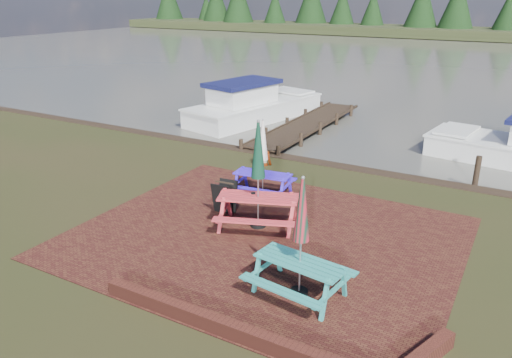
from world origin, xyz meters
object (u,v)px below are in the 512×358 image
object	(u,v)px
picnic_table_red	(258,192)
person	(263,141)
picnic_table_teal	(300,256)
jetty	(306,125)
chalkboard	(225,197)
boat_jetty	(253,107)
picnic_table_blue	(263,170)

from	to	relation	value
picnic_table_red	person	world-z (taller)	picnic_table_red
picnic_table_teal	jetty	xyz separation A→B (m)	(-5.26, 12.10, -0.76)
picnic_table_red	jetty	bearing A→B (deg)	86.62
picnic_table_teal	chalkboard	world-z (taller)	picnic_table_teal
person	chalkboard	bearing A→B (deg)	81.92
jetty	boat_jetty	size ratio (longest dim) A/B	1.16
chalkboard	person	bearing A→B (deg)	98.52
picnic_table_red	jetty	size ratio (longest dim) A/B	0.31
picnic_table_teal	picnic_table_blue	size ratio (longest dim) A/B	1.08
boat_jetty	jetty	bearing A→B (deg)	0.10
picnic_table_blue	person	distance (m)	2.76
picnic_table_teal	jetty	world-z (taller)	picnic_table_teal
picnic_table_teal	person	size ratio (longest dim) A/B	1.43
picnic_table_blue	jetty	bearing A→B (deg)	98.92
jetty	boat_jetty	world-z (taller)	boat_jetty
picnic_table_teal	jetty	size ratio (longest dim) A/B	0.27
picnic_table_blue	boat_jetty	bearing A→B (deg)	115.15
chalkboard	picnic_table_blue	bearing A→B (deg)	73.01
picnic_table_blue	person	world-z (taller)	picnic_table_blue
chalkboard	jetty	distance (m)	9.69
picnic_table_red	person	distance (m)	4.85
chalkboard	boat_jetty	world-z (taller)	boat_jetty
picnic_table_blue	chalkboard	size ratio (longest dim) A/B	2.59
person	picnic_table_red	bearing A→B (deg)	95.03
picnic_table_blue	boat_jetty	xyz separation A→B (m)	(-5.29, 8.66, -0.36)
boat_jetty	person	bearing A→B (deg)	-44.47
chalkboard	person	size ratio (longest dim) A/B	0.51
jetty	person	size ratio (longest dim) A/B	5.22
picnic_table_red	boat_jetty	xyz separation A→B (m)	(-6.19, 10.56, -0.53)
chalkboard	jetty	size ratio (longest dim) A/B	0.10
picnic_table_teal	jetty	bearing A→B (deg)	121.14
boat_jetty	picnic_table_teal	bearing A→B (deg)	-43.70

